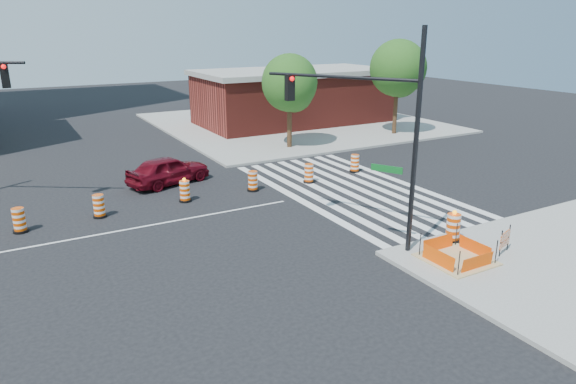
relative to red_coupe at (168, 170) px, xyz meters
name	(u,v)px	position (x,y,z in m)	size (l,w,h in m)	color
ground	(137,228)	(-3.08, -5.53, -0.76)	(120.00, 120.00, 0.00)	black
sidewalk_ne	(294,123)	(14.92, 12.47, -0.69)	(22.00, 22.00, 0.15)	gray
crosswalk_east	(350,189)	(7.87, -5.53, -0.76)	(6.75, 13.50, 0.01)	silver
lane_centerline	(137,228)	(-3.08, -5.53, -0.76)	(14.00, 0.12, 0.01)	silver
excavation_pit	(456,258)	(5.92, -14.53, -0.54)	(2.20, 2.20, 0.90)	tan
brick_storefront	(294,97)	(14.92, 12.47, 1.55)	(16.50, 8.50, 4.60)	maroon
red_coupe	(168,170)	(0.00, 0.00, 0.00)	(1.80, 4.48, 1.53)	#5C0713
signal_pole_se	(372,119)	(4.17, -11.61, 4.08)	(3.12, 5.23, 7.90)	black
pit_drum	(453,229)	(7.04, -13.24, -0.09)	(0.64, 0.64, 1.27)	black
barricade	(505,239)	(7.85, -14.95, -0.06)	(0.82, 0.30, 1.00)	#DD4704
tree_north_c	(290,85)	(9.95, 4.48, 3.51)	(3.75, 3.75, 6.37)	#382314
tree_north_d	(290,87)	(9.74, 4.13, 3.42)	(3.68, 3.67, 6.23)	#382314
tree_north_e	(398,71)	(19.16, 4.28, 4.08)	(4.24, 4.24, 7.21)	#382314
median_drum_2	(19,221)	(-7.31, -3.67, -0.28)	(0.60, 0.60, 1.02)	black
median_drum_3	(99,207)	(-4.17, -3.45, -0.28)	(0.60, 0.60, 1.02)	black
median_drum_4	(185,192)	(-0.20, -3.23, -0.27)	(0.60, 0.60, 1.18)	black
median_drum_5	(253,182)	(3.38, -3.28, -0.28)	(0.60, 0.60, 1.02)	black
median_drum_6	(309,174)	(6.62, -3.46, -0.28)	(0.60, 0.60, 1.02)	black
median_drum_7	(355,164)	(10.06, -2.93, -0.28)	(0.60, 0.60, 1.02)	black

